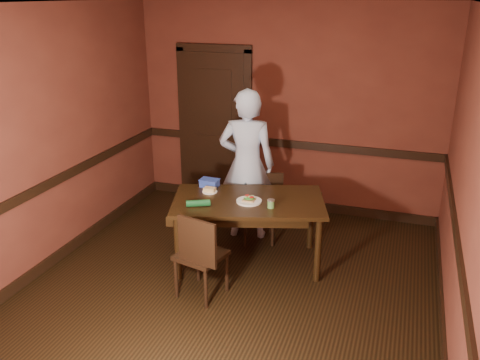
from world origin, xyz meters
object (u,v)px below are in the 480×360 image
Objects in this scene: chair_far at (259,209)px; person at (247,165)px; dining_table at (248,231)px; sandwich_plate at (249,200)px; sauce_jar at (271,204)px; food_tub at (209,183)px; chair_near at (201,253)px; cheese_saucer at (210,190)px.

person is at bearing 130.91° from chair_far.
dining_table is 5.95× the size of sandwich_plate.
sandwich_plate reaches higher than chair_far.
sauce_jar is 0.88m from food_tub.
chair_far is 1.30m from chair_near.
sauce_jar is (0.52, 0.61, 0.34)m from chair_near.
chair_far is at bearing 78.01° from dining_table.
food_tub reaches higher than chair_far.
person is (-0.23, 0.64, 0.53)m from dining_table.
chair_far is 0.53m from person.
dining_table is 0.39m from sandwich_plate.
dining_table is at bearing -94.23° from chair_near.
sauce_jar is at bearing -14.83° from cheese_saucer.
chair_far reaches higher than dining_table.
sandwich_plate is 1.61× the size of cheese_saucer.
person is at bearing 56.88° from food_tub.
food_tub reaches higher than sandwich_plate.
sauce_jar reaches higher than sandwich_plate.
dining_table is 0.71m from food_tub.
chair_far is 0.70m from sandwich_plate.
chair_near is 0.49× the size of person.
chair_far reaches higher than cheese_saucer.
sauce_jar is at bearing -41.38° from dining_table.
dining_table is 9.55× the size of cheese_saucer.
sandwich_plate is at bearing -14.36° from cheese_saucer.
food_tub is at bearing 42.86° from person.
person is at bearing -76.85° from chair_near.
chair_far is 0.84m from sauce_jar.
person is 0.93m from sauce_jar.
person is (0.01, 1.38, 0.45)m from chair_near.
sandwich_plate is at bearing -102.99° from chair_far.
food_tub is at bearing -59.52° from chair_near.
chair_far is at bearing -84.84° from chair_near.
dining_table is at bearing -104.90° from chair_far.
sandwich_plate is at bearing 98.59° from person.
sandwich_plate is 0.51m from cheese_saucer.
chair_near reaches higher than sauce_jar.
sauce_jar is 0.77m from cheese_saucer.
dining_table is at bearing 155.66° from sauce_jar.
chair_near is 0.87m from sauce_jar.
sauce_jar reaches higher than dining_table.
food_tub is (-0.81, 0.35, -0.00)m from sauce_jar.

